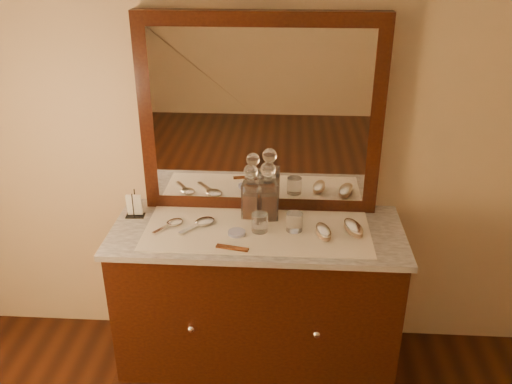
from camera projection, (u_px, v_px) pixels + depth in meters
The scene contains 18 objects.
dresser_cabinet at pixel (257, 302), 2.83m from camera, with size 1.40×0.55×0.82m, color black.
dresser_plinth at pixel (257, 356), 2.99m from camera, with size 1.46×0.59×0.08m, color black.
knob_left at pixel (191, 329), 2.57m from camera, with size 0.04×0.04×0.04m, color silver.
knob_right at pixel (317, 334), 2.53m from camera, with size 0.04×0.04×0.04m, color silver.
marble_top at pixel (257, 232), 2.64m from camera, with size 1.44×0.59×0.03m, color silver.
mirror_frame at pixel (260, 116), 2.64m from camera, with size 1.20×0.08×1.00m, color black.
mirror_glass at pixel (260, 118), 2.61m from camera, with size 1.06×0.01×0.86m, color white.
lace_runner at pixel (257, 231), 2.62m from camera, with size 1.10×0.45×0.00m, color white.
pin_dish at pixel (237, 233), 2.58m from camera, with size 0.08×0.08×0.01m, color white.
comb at pixel (232, 248), 2.46m from camera, with size 0.15×0.03×0.01m, color #693012.
napkin_rack at pixel (134, 206), 2.73m from camera, with size 0.10×0.06×0.14m.
decanter_left at pixel (251, 197), 2.70m from camera, with size 0.09×0.09×0.29m.
decanter_right at pixel (268, 197), 2.68m from camera, with size 0.11×0.11×0.31m.
brush_near at pixel (323, 232), 2.56m from camera, with size 0.10×0.16×0.04m.
brush_far at pixel (353, 228), 2.59m from camera, with size 0.12×0.18×0.05m.
hand_mirror_outer at pixel (172, 223), 2.66m from camera, with size 0.15×0.18×0.02m.
hand_mirror_inner at pixel (202, 223), 2.67m from camera, with size 0.18×0.21×0.02m.
tumblers at pixel (277, 222), 2.60m from camera, with size 0.25×0.10×0.09m.
Camera 1 is at (0.14, -0.34, 2.15)m, focal length 37.61 mm.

